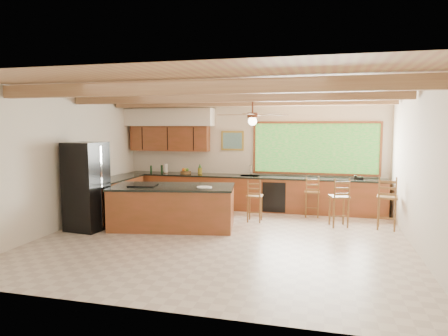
# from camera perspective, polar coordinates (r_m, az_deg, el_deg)

# --- Properties ---
(ground) EXTENTS (7.20, 7.20, 0.00)m
(ground) POSITION_cam_1_polar(r_m,az_deg,el_deg) (8.16, -0.18, -10.06)
(ground) COLOR beige
(ground) RESTS_ON ground
(room_shell) EXTENTS (7.27, 6.54, 3.02)m
(room_shell) POSITION_cam_1_polar(r_m,az_deg,el_deg) (8.52, -0.19, 5.71)
(room_shell) COLOR beige
(room_shell) RESTS_ON ground
(counter_run) EXTENTS (7.12, 3.10, 1.22)m
(counter_run) POSITION_cam_1_polar(r_m,az_deg,el_deg) (10.64, -1.06, -3.68)
(counter_run) COLOR brown
(counter_run) RESTS_ON ground
(island) EXTENTS (2.87, 1.71, 0.96)m
(island) POSITION_cam_1_polar(r_m,az_deg,el_deg) (9.00, -7.29, -5.49)
(island) COLOR brown
(island) RESTS_ON ground
(refrigerator) EXTENTS (0.82, 0.80, 1.91)m
(refrigerator) POSITION_cam_1_polar(r_m,az_deg,el_deg) (9.16, -19.07, -2.49)
(refrigerator) COLOR black
(refrigerator) RESTS_ON ground
(bar_stool_a) EXTENTS (0.37, 0.37, 1.01)m
(bar_stool_a) POSITION_cam_1_polar(r_m,az_deg,el_deg) (9.43, 4.36, -4.14)
(bar_stool_a) COLOR brown
(bar_stool_a) RESTS_ON ground
(bar_stool_b) EXTENTS (0.39, 0.39, 1.04)m
(bar_stool_b) POSITION_cam_1_polar(r_m,az_deg,el_deg) (10.13, 12.46, -3.47)
(bar_stool_b) COLOR brown
(bar_stool_b) RESTS_ON ground
(bar_stool_c) EXTENTS (0.50, 0.50, 1.13)m
(bar_stool_c) POSITION_cam_1_polar(r_m,az_deg,el_deg) (9.28, 16.14, -4.10)
(bar_stool_c) COLOR brown
(bar_stool_c) RESTS_ON ground
(bar_stool_d) EXTENTS (0.49, 0.49, 1.19)m
(bar_stool_d) POSITION_cam_1_polar(r_m,az_deg,el_deg) (9.36, 22.36, -4.01)
(bar_stool_d) COLOR brown
(bar_stool_d) RESTS_ON ground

